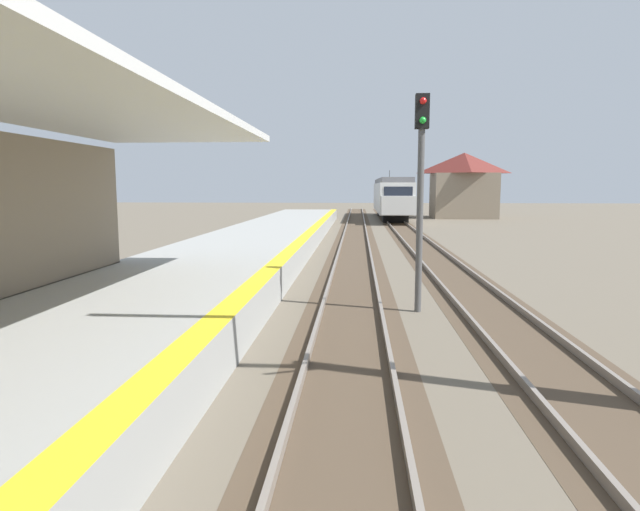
{
  "coord_description": "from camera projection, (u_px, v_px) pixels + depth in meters",
  "views": [
    {
      "loc": [
        2.03,
        3.65,
        3.03
      ],
      "look_at": [
        1.52,
        11.02,
        2.1
      ],
      "focal_mm": 30.41,
      "sensor_mm": 36.0,
      "label": 1
    }
  ],
  "objects": [
    {
      "name": "distant_trackside_house",
      "position": [
        464.0,
        184.0,
        53.37
      ],
      "size": [
        6.6,
        5.28,
        6.4
      ],
      "color": "#7F705B",
      "rests_on": "ground"
    },
    {
      "name": "station_platform",
      "position": [
        166.0,
        297.0,
        12.86
      ],
      "size": [
        5.0,
        80.0,
        0.91
      ],
      "color": "#999993",
      "rests_on": "ground"
    },
    {
      "name": "rail_signal_post",
      "position": [
        421.0,
        180.0,
        12.89
      ],
      "size": [
        0.32,
        0.34,
        5.2
      ],
      "color": "#4C4C4C",
      "rests_on": "ground"
    },
    {
      "name": "approaching_train",
      "position": [
        392.0,
        196.0,
        52.46
      ],
      "size": [
        2.93,
        19.6,
        4.76
      ],
      "color": "silver",
      "rests_on": "ground"
    },
    {
      "name": "track_pair_middle",
      "position": [
        465.0,
        287.0,
        16.33
      ],
      "size": [
        2.34,
        120.0,
        0.16
      ],
      "color": "#4C3D2D",
      "rests_on": "ground"
    },
    {
      "name": "track_pair_nearest_platform",
      "position": [
        353.0,
        285.0,
        16.56
      ],
      "size": [
        2.34,
        120.0,
        0.16
      ],
      "color": "#4C3D2D",
      "rests_on": "ground"
    }
  ]
}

